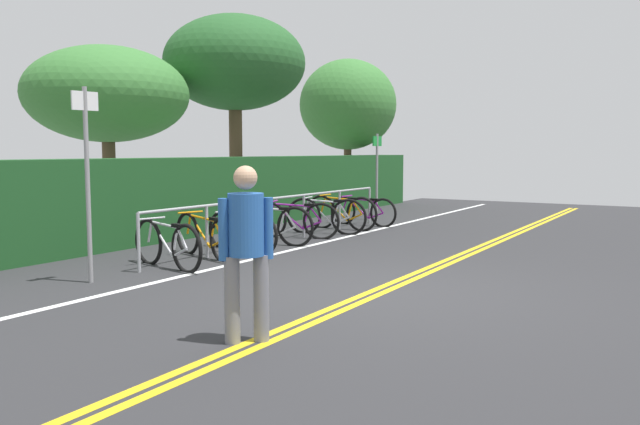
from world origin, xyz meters
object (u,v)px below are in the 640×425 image
bicycle_1 (205,236)px  bicycle_7 (363,211)px  bicycle_2 (242,232)px  pedestrian (246,242)px  bicycle_0 (167,244)px  sign_post_near (87,167)px  bicycle_5 (326,216)px  sign_post_far (377,168)px  tree_extra (348,105)px  tree_far_right (235,64)px  bike_rack (283,208)px  bicycle_6 (341,213)px  bicycle_3 (272,225)px  tree_mid (107,95)px  bicycle_4 (295,220)px

bicycle_1 → bicycle_7: size_ratio=0.99×
bicycle_2 → pedestrian: 5.40m
bicycle_0 → sign_post_near: sign_post_near is taller
pedestrian → bicycle_0: bearing=54.6°
bicycle_7 → sign_post_near: 7.69m
bicycle_5 → sign_post_far: size_ratio=0.80×
bicycle_1 → bicycle_7: bicycle_1 is taller
sign_post_far → bicycle_7: bearing=-169.5°
tree_extra → bicycle_5: bearing=-154.7°
bicycle_0 → bicycle_7: size_ratio=0.97×
pedestrian → bicycle_5: bearing=25.3°
bicycle_0 → tree_far_right: 7.59m
bicycle_5 → pedestrian: pedestrian is taller
bike_rack → pedestrian: size_ratio=4.58×
bicycle_2 → bicycle_6: bicycle_6 is taller
bike_rack → tree_extra: (8.07, 3.04, 2.52)m
sign_post_far → bicycle_0: bearing=-178.2°
bicycle_7 → sign_post_near: (-7.60, 0.06, 1.18)m
sign_post_near → tree_far_right: 8.19m
tree_far_right → bicycle_0: bearing=-150.1°
bicycle_5 → sign_post_near: 5.96m
bicycle_3 → tree_mid: size_ratio=0.44×
bicycle_2 → bicycle_7: bicycle_7 is taller
bike_rack → bicycle_4: (0.51, 0.08, -0.28)m
sign_post_near → tree_far_right: size_ratio=0.50×
bike_rack → tree_mid: tree_mid is taller
bicycle_2 → tree_mid: tree_mid is taller
sign_post_near → bicycle_2: bearing=-0.1°
bicycle_4 → tree_mid: 4.97m
bicycle_5 → pedestrian: size_ratio=1.08×
bicycle_0 → bicycle_1: same height
bicycle_5 → pedestrian: bearing=-154.7°
bike_rack → bicycle_5: bike_rack is taller
bicycle_2 → pedestrian: bearing=-141.4°
bicycle_4 → bike_rack: bearing=-171.6°
bicycle_5 → tree_mid: bearing=113.3°
bicycle_4 → tree_mid: tree_mid is taller
sign_post_far → bicycle_2: bearing=-178.4°
bicycle_3 → pedestrian: bearing=-146.6°
tree_extra → bicycle_0: bearing=-164.4°
bicycle_5 → tree_far_right: size_ratio=0.34×
bicycle_2 → bicycle_7: 4.42m
pedestrian → bike_rack: bearing=31.5°
bicycle_3 → tree_mid: (-0.05, 4.26, 2.54)m
sign_post_near → tree_mid: tree_mid is taller
sign_post_far → bicycle_5: bearing=-174.8°
bicycle_5 → sign_post_near: bearing=178.9°
bicycle_1 → bike_rack: bearing=-1.8°
bicycle_0 → bicycle_4: size_ratio=0.97×
bicycle_4 → pedestrian: bearing=-150.2°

